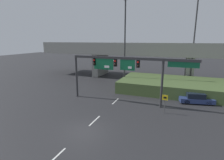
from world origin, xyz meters
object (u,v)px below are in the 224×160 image
Objects in this scene: speed_limit_sign at (165,101)px; highway_light_pole_far at (125,43)px; parked_sedan_near_right at (196,98)px; signal_gantry at (124,66)px; highway_light_pole_near at (195,32)px.

speed_limit_sign is 13.51m from highway_light_pole_far.
parked_sedan_near_right is at bearing 54.20° from speed_limit_sign.
speed_limit_sign is (5.33, -1.63, -3.48)m from signal_gantry.
highway_light_pole_near is at bearing 77.53° from speed_limit_sign.
speed_limit_sign is 0.49× the size of parked_sedan_near_right.
parked_sedan_near_right is at bearing -21.10° from highway_light_pole_far.
highway_light_pole_near reaches higher than parked_sedan_near_right.
highway_light_pole_far reaches higher than speed_limit_sign.
signal_gantry is 1.10× the size of highway_light_pole_far.
signal_gantry is 8.43m from highway_light_pole_far.
highway_light_pole_far is at bearing 129.36° from speed_limit_sign.
highway_light_pole_far reaches higher than signal_gantry.
speed_limit_sign is 6.16m from parked_sedan_near_right.
signal_gantry is 10.42m from parked_sedan_near_right.
highway_light_pole_near reaches higher than highway_light_pole_far.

